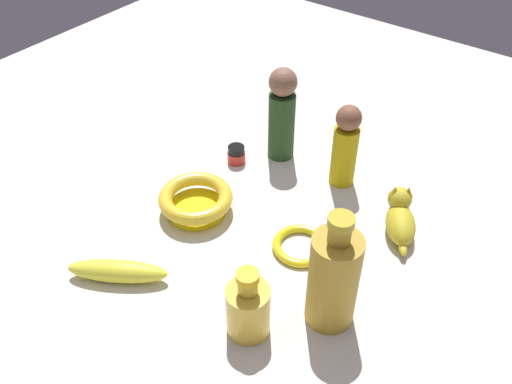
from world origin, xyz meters
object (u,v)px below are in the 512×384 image
object	(u,v)px
bottle_tall	(333,278)
person_figure_child	(282,113)
bowl	(196,200)
bangle	(301,246)
cat_figurine	(400,217)
bottle_short	(248,308)
nail_polish_jar	(236,154)
person_figure_adult	(345,146)
banana	(118,271)

from	to	relation	value
bottle_tall	person_figure_child	bearing A→B (deg)	-44.96
bowl	bangle	size ratio (longest dim) A/B	1.39
person_figure_child	bowl	world-z (taller)	person_figure_child
person_figure_child	bangle	distance (m)	0.31
bottle_tall	cat_figurine	distance (m)	0.26
bottle_tall	bowl	world-z (taller)	bottle_tall
bowl	bottle_short	size ratio (longest dim) A/B	1.10
bowl	bangle	distance (m)	0.23
cat_figurine	bottle_short	size ratio (longest dim) A/B	0.94
person_figure_child	bowl	bearing A→B (deg)	84.07
cat_figurine	nail_polish_jar	bearing A→B (deg)	2.33
person_figure_adult	bangle	bearing A→B (deg)	100.42
nail_polish_jar	person_figure_child	xyz separation A→B (m)	(-0.06, -0.08, 0.09)
bangle	bottle_tall	bearing A→B (deg)	140.56
cat_figurine	bangle	size ratio (longest dim) A/B	1.19
banana	bangle	world-z (taller)	banana
bowl	cat_figurine	xyz separation A→B (m)	(-0.35, -0.19, 0.00)
bottle_tall	bangle	world-z (taller)	bottle_tall
bowl	person_figure_adult	bearing A→B (deg)	-125.75
person_figure_adult	nail_polish_jar	distance (m)	0.25
person_figure_adult	nail_polish_jar	xyz separation A→B (m)	(0.22, 0.08, -0.07)
cat_figurine	bottle_short	bearing A→B (deg)	75.21
bottle_short	banana	bearing A→B (deg)	12.32
nail_polish_jar	bottle_short	bearing A→B (deg)	130.79
nail_polish_jar	cat_figurine	distance (m)	0.39
bottle_tall	bowl	distance (m)	0.36
person_figure_child	bottle_tall	distance (m)	0.45
banana	bangle	xyz separation A→B (m)	(-0.22, -0.25, -0.01)
person_figure_child	cat_figurine	world-z (taller)	person_figure_child
person_figure_adult	cat_figurine	bearing A→B (deg)	158.54
person_figure_child	bowl	size ratio (longest dim) A/B	1.46
banana	person_figure_child	size ratio (longest dim) A/B	0.83
banana	cat_figurine	bearing A→B (deg)	18.35
nail_polish_jar	bottle_tall	xyz separation A→B (m)	(-0.38, 0.24, 0.07)
bottle_short	bottle_tall	bearing A→B (deg)	-132.09
banana	bottle_short	size ratio (longest dim) A/B	1.33
bottle_tall	bangle	distance (m)	0.18
nail_polish_jar	bottle_tall	distance (m)	0.46
person_figure_adult	cat_figurine	size ratio (longest dim) A/B	1.47
person_figure_adult	cat_figurine	xyz separation A→B (m)	(-0.16, 0.06, -0.06)
nail_polish_jar	bowl	size ratio (longest dim) A/B	0.27
nail_polish_jar	bangle	size ratio (longest dim) A/B	0.38
nail_polish_jar	person_figure_child	world-z (taller)	person_figure_child
nail_polish_jar	bangle	distance (m)	0.30
bowl	cat_figurine	distance (m)	0.40
bangle	person_figure_adult	bearing A→B (deg)	-79.58
person_figure_adult	banana	size ratio (longest dim) A/B	1.04
person_figure_adult	cat_figurine	world-z (taller)	person_figure_adult
person_figure_adult	bottle_short	bearing A→B (deg)	99.55
bottle_tall	cat_figurine	world-z (taller)	bottle_tall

